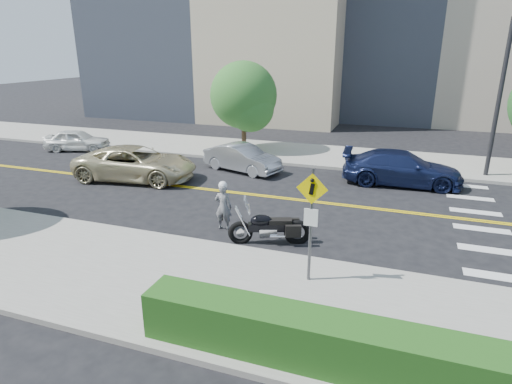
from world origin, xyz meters
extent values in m
plane|color=black|center=(0.00, 0.00, 0.00)|extent=(120.00, 120.00, 0.00)
cube|color=#9E9B91|center=(0.00, -7.50, 0.07)|extent=(60.00, 5.00, 0.15)
cube|color=#9E9B91|center=(0.00, 7.50, 0.07)|extent=(60.00, 5.00, 0.15)
cube|color=#235619|center=(6.00, -9.30, 0.65)|extent=(9.00, 0.90, 1.00)
cylinder|color=black|center=(10.00, 6.00, 3.65)|extent=(0.20, 0.20, 7.00)
cylinder|color=#4C4C51|center=(4.20, -6.30, 1.65)|extent=(0.08, 0.08, 3.00)
cube|color=#F9D800|center=(4.20, -6.33, 2.65)|extent=(0.78, 0.03, 0.78)
cube|color=white|center=(4.20, -6.33, 1.90)|extent=(0.35, 0.03, 0.45)
imported|color=#98999D|center=(0.67, -3.71, 0.80)|extent=(0.62, 0.43, 1.61)
sphere|color=white|center=(0.67, -3.71, 1.56)|extent=(0.29, 0.29, 0.29)
imported|color=beige|center=(-5.51, 0.29, 0.78)|extent=(5.88, 3.31, 1.55)
imported|color=white|center=(-12.32, 4.20, 0.63)|extent=(4.01, 2.60, 1.27)
imported|color=#A5A8AC|center=(-1.35, 3.28, 0.67)|extent=(4.31, 2.57, 1.34)
imported|color=#1A244E|center=(6.20, 3.61, 0.76)|extent=(5.33, 2.43, 1.51)
cylinder|color=#382619|center=(-2.76, 7.19, 2.12)|extent=(0.28, 0.28, 4.25)
sphere|color=#296820|center=(-2.76, 7.19, 3.31)|extent=(3.82, 3.82, 3.82)
camera|label=1|loc=(6.18, -16.03, 5.88)|focal=30.00mm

